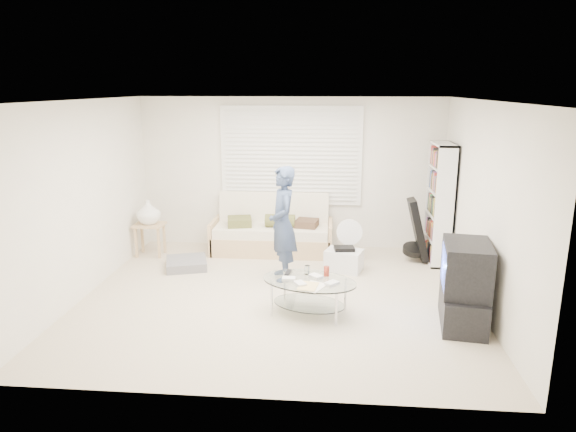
# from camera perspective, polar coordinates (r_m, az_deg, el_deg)

# --- Properties ---
(ground) EXTENTS (5.00, 5.00, 0.00)m
(ground) POSITION_cam_1_polar(r_m,az_deg,el_deg) (6.76, -1.20, -8.95)
(ground) COLOR #B9A68F
(ground) RESTS_ON ground
(room_shell) EXTENTS (5.02, 4.52, 2.51)m
(room_shell) POSITION_cam_1_polar(r_m,az_deg,el_deg) (6.77, -0.84, 5.46)
(room_shell) COLOR white
(room_shell) RESTS_ON ground
(window_blinds) EXTENTS (2.32, 0.08, 1.62)m
(window_blinds) POSITION_cam_1_polar(r_m,az_deg,el_deg) (8.48, 0.33, 6.70)
(window_blinds) COLOR silver
(window_blinds) RESTS_ON ground
(futon_sofa) EXTENTS (1.96, 0.79, 0.96)m
(futon_sofa) POSITION_cam_1_polar(r_m,az_deg,el_deg) (8.44, -1.76, -1.92)
(futon_sofa) COLOR tan
(futon_sofa) RESTS_ON ground
(grey_floor_pillow) EXTENTS (0.73, 0.73, 0.13)m
(grey_floor_pillow) POSITION_cam_1_polar(r_m,az_deg,el_deg) (7.92, -11.21, -5.18)
(grey_floor_pillow) COLOR slate
(grey_floor_pillow) RESTS_ON ground
(side_table) EXTENTS (0.46, 0.37, 0.92)m
(side_table) POSITION_cam_1_polar(r_m,az_deg,el_deg) (8.46, -15.23, 0.17)
(side_table) COLOR tan
(side_table) RESTS_ON ground
(bookshelf) EXTENTS (0.29, 0.78, 1.84)m
(bookshelf) POSITION_cam_1_polar(r_m,az_deg,el_deg) (8.16, 16.47, 1.33)
(bookshelf) COLOR white
(bookshelf) RESTS_ON ground
(guitar_case) EXTENTS (0.39, 0.37, 0.97)m
(guitar_case) POSITION_cam_1_polar(r_m,az_deg,el_deg) (8.19, 14.14, -1.98)
(guitar_case) COLOR black
(guitar_case) RESTS_ON ground
(floor_fan) EXTENTS (0.41, 0.27, 0.67)m
(floor_fan) POSITION_cam_1_polar(r_m,az_deg,el_deg) (8.03, 6.82, -2.28)
(floor_fan) COLOR white
(floor_fan) RESTS_ON ground
(storage_bin) EXTENTS (0.61, 0.51, 0.36)m
(storage_bin) POSITION_cam_1_polar(r_m,az_deg,el_deg) (7.67, 6.23, -4.84)
(storage_bin) COLOR white
(storage_bin) RESTS_ON ground
(tv_unit) EXTENTS (0.60, 0.95, 0.97)m
(tv_unit) POSITION_cam_1_polar(r_m,az_deg,el_deg) (6.18, 19.02, -7.32)
(tv_unit) COLOR black
(tv_unit) RESTS_ON ground
(coffee_table) EXTENTS (1.29, 0.99, 0.55)m
(coffee_table) POSITION_cam_1_polar(r_m,az_deg,el_deg) (6.17, 2.38, -7.83)
(coffee_table) COLOR silver
(coffee_table) RESTS_ON ground
(standing_person) EXTENTS (0.54, 0.68, 1.61)m
(standing_person) POSITION_cam_1_polar(r_m,az_deg,el_deg) (7.10, -0.59, -0.92)
(standing_person) COLOR navy
(standing_person) RESTS_ON ground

